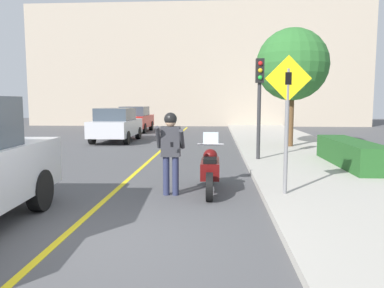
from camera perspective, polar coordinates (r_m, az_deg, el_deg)
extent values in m
plane|color=#4C4C4F|center=(5.64, -14.04, -14.47)|extent=(80.00, 80.00, 0.00)
cube|color=#ADA89E|center=(9.73, 22.59, -5.45)|extent=(4.40, 44.00, 0.14)
cube|color=yellow|center=(11.41, -7.77, -3.65)|extent=(0.12, 36.00, 0.01)
cube|color=#B2A38E|center=(31.19, 0.64, 11.89)|extent=(28.00, 1.20, 9.89)
cylinder|color=black|center=(7.57, 2.68, -6.55)|extent=(0.14, 0.58, 0.58)
cylinder|color=black|center=(9.16, 2.86, -4.25)|extent=(0.14, 0.58, 0.58)
cube|color=#510C0C|center=(8.32, 2.78, -3.74)|extent=(0.40, 1.12, 0.36)
sphere|color=#510C0C|center=(8.43, 2.81, -1.82)|extent=(0.32, 0.32, 0.32)
cube|color=black|center=(8.03, 2.76, -2.52)|extent=(0.28, 0.48, 0.10)
cylinder|color=silver|center=(8.80, 2.86, -0.02)|extent=(0.62, 0.03, 0.03)
cube|color=silver|center=(8.86, 2.87, 0.81)|extent=(0.36, 0.12, 0.31)
cylinder|color=#282D4C|center=(8.05, -3.95, -4.85)|extent=(0.14, 0.14, 0.84)
cylinder|color=#282D4C|center=(8.02, -2.53, -4.87)|extent=(0.14, 0.14, 0.84)
cube|color=#333338|center=(7.92, -3.27, 0.38)|extent=(0.40, 0.22, 0.64)
cylinder|color=#333338|center=(7.85, -5.18, 1.02)|extent=(0.09, 0.39, 0.50)
cylinder|color=#333338|center=(7.77, -1.55, 0.75)|extent=(0.09, 0.45, 0.45)
sphere|color=tan|center=(7.89, -3.29, 3.45)|extent=(0.23, 0.23, 0.23)
sphere|color=black|center=(7.89, -3.30, 3.83)|extent=(0.27, 0.27, 0.27)
cube|color=black|center=(7.64, -3.08, -0.08)|extent=(0.06, 0.05, 0.11)
cylinder|color=black|center=(7.44, -22.14, -6.56)|extent=(0.26, 0.77, 0.76)
cylinder|color=slate|center=(7.70, 14.21, 1.75)|extent=(0.08, 0.08, 2.50)
cube|color=yellow|center=(7.67, 14.46, 9.65)|extent=(0.91, 0.02, 0.91)
cube|color=black|center=(7.66, 14.48, 9.65)|extent=(0.12, 0.01, 0.24)
cylinder|color=#2D2D30|center=(12.27, 10.17, 5.20)|extent=(0.12, 0.12, 3.21)
cube|color=black|center=(12.28, 10.30, 10.92)|extent=(0.26, 0.22, 0.76)
sphere|color=red|center=(12.18, 10.39, 12.00)|extent=(0.14, 0.14, 0.14)
sphere|color=gold|center=(12.16, 10.36, 10.97)|extent=(0.14, 0.14, 0.14)
sphere|color=green|center=(12.15, 10.34, 9.93)|extent=(0.14, 0.14, 0.14)
cube|color=#235623|center=(11.93, 22.98, -1.25)|extent=(0.90, 3.92, 0.72)
cylinder|color=brown|center=(16.12, 14.81, 3.82)|extent=(0.24, 0.24, 2.34)
sphere|color=#2D6B2D|center=(16.18, 15.04, 11.62)|extent=(2.94, 2.94, 2.94)
cylinder|color=black|center=(20.66, -12.68, 1.66)|extent=(0.22, 0.64, 0.64)
cylinder|color=black|center=(20.26, -8.18, 1.66)|extent=(0.22, 0.64, 0.64)
cylinder|color=black|center=(18.19, -14.98, 0.96)|extent=(0.22, 0.64, 0.64)
cylinder|color=black|center=(17.73, -9.90, 0.95)|extent=(0.22, 0.64, 0.64)
cube|color=silver|center=(19.16, -11.42, 2.46)|extent=(1.80, 4.20, 0.76)
cube|color=#38424C|center=(18.96, -11.60, 4.48)|extent=(1.58, 2.18, 0.60)
cylinder|color=black|center=(26.70, -9.75, 2.78)|extent=(0.22, 0.64, 0.64)
cylinder|color=black|center=(26.36, -6.24, 2.79)|extent=(0.22, 0.64, 0.64)
cylinder|color=black|center=(24.18, -11.18, 2.37)|extent=(0.22, 0.64, 0.64)
cylinder|color=black|center=(23.81, -7.32, 2.38)|extent=(0.22, 0.64, 0.64)
cube|color=#B21E19|center=(25.22, -8.62, 3.45)|extent=(1.80, 4.20, 0.76)
cube|color=#38424C|center=(25.03, -8.73, 4.98)|extent=(1.58, 2.18, 0.60)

